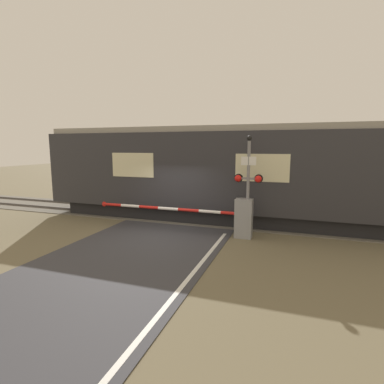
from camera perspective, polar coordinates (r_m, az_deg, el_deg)
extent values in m
plane|color=#6B6047|center=(11.05, -6.03, -8.34)|extent=(80.00, 80.00, 0.00)
cube|color=#666056|center=(13.93, -0.41, -4.65)|extent=(36.00, 3.20, 0.03)
cube|color=#595451|center=(13.26, -1.45, -5.05)|extent=(36.00, 0.08, 0.10)
cube|color=#595451|center=(14.58, 0.53, -3.78)|extent=(36.00, 0.08, 0.10)
cube|color=black|center=(13.16, 13.55, -4.41)|extent=(18.10, 2.58, 0.60)
cube|color=#2D2D33|center=(12.87, 13.85, 3.87)|extent=(19.67, 3.03, 3.20)
cube|color=gray|center=(12.85, 14.13, 11.54)|extent=(19.28, 2.79, 0.24)
cube|color=beige|center=(11.34, 13.18, 4.50)|extent=(1.97, 0.02, 1.03)
cube|color=beige|center=(13.05, -11.25, 5.08)|extent=(1.97, 0.02, 1.03)
cube|color=gray|center=(10.80, 9.80, -4.96)|extent=(0.60, 0.44, 1.40)
cylinder|color=gray|center=(10.77, 9.83, -4.17)|extent=(0.16, 0.16, 0.18)
cylinder|color=red|center=(10.84, 7.65, -4.04)|extent=(0.83, 0.11, 0.11)
cylinder|color=white|center=(11.03, 3.41, -3.76)|extent=(0.83, 0.11, 0.11)
cylinder|color=red|center=(11.27, -0.66, -3.47)|extent=(0.83, 0.11, 0.11)
cylinder|color=white|center=(11.57, -4.54, -3.18)|extent=(0.83, 0.11, 0.11)
cylinder|color=red|center=(11.92, -8.21, -2.89)|extent=(0.83, 0.11, 0.11)
cylinder|color=white|center=(12.32, -11.65, -2.60)|extent=(0.83, 0.11, 0.11)
cylinder|color=red|center=(12.76, -14.86, -2.33)|extent=(0.83, 0.11, 0.11)
cylinder|color=red|center=(12.99, -16.39, -2.20)|extent=(0.20, 0.02, 0.20)
cylinder|color=gray|center=(10.69, 10.60, 0.36)|extent=(0.11, 0.11, 3.41)
cube|color=gray|center=(10.64, 10.67, 2.54)|extent=(0.82, 0.07, 0.07)
sphere|color=red|center=(10.65, 8.76, 2.59)|extent=(0.24, 0.24, 0.24)
sphere|color=red|center=(10.55, 12.51, 2.43)|extent=(0.24, 0.24, 0.24)
cylinder|color=black|center=(10.75, 8.87, 2.65)|extent=(0.30, 0.06, 0.30)
cylinder|color=black|center=(10.65, 12.57, 2.49)|extent=(0.30, 0.06, 0.30)
cube|color=white|center=(10.55, 10.73, 5.84)|extent=(0.51, 0.02, 0.30)
sphere|color=black|center=(10.59, 10.88, 10.08)|extent=(0.18, 0.18, 0.18)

